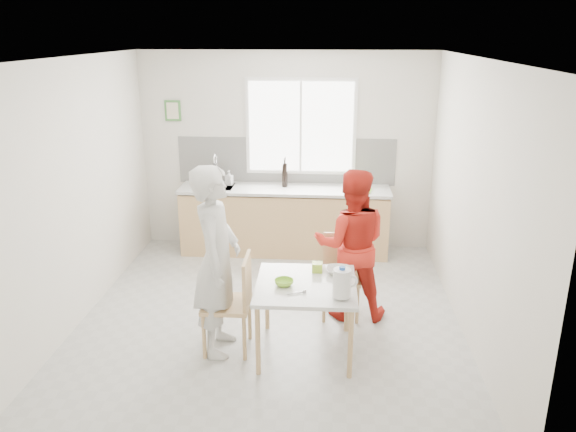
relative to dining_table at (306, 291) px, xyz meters
name	(u,v)px	position (x,y,z in m)	size (l,w,h in m)	color
ground	(270,319)	(-0.40, 0.60, -0.64)	(4.50, 4.50, 0.00)	#B7B7B2
room_shell	(268,170)	(-0.40, 0.60, 1.01)	(4.50, 4.50, 4.50)	silver
window	(301,127)	(-0.20, 2.83, 1.06)	(1.50, 0.06, 1.30)	white
backsplash	(286,161)	(-0.40, 2.84, 0.59)	(3.00, 0.02, 0.65)	white
picture_frame	(173,111)	(-1.95, 2.83, 1.26)	(0.22, 0.03, 0.28)	#44853C
kitchen_counter	(284,223)	(-0.41, 2.55, -0.22)	(2.84, 0.64, 1.37)	tan
dining_table	(306,291)	(0.00, 0.00, 0.00)	(0.94, 0.94, 0.71)	silver
chair_left	(234,299)	(-0.68, -0.01, -0.11)	(0.45, 0.45, 0.96)	tan
chair_far	(341,271)	(0.34, 0.82, -0.15)	(0.41, 0.41, 0.88)	tan
person_white	(217,261)	(-0.83, -0.01, 0.27)	(0.67, 0.44, 1.83)	silver
person_red	(351,245)	(0.44, 0.77, 0.17)	(0.79, 0.61, 1.62)	red
bowl_green	(284,283)	(-0.20, -0.05, 0.10)	(0.18, 0.18, 0.06)	#8CD030
bowl_white	(338,271)	(0.30, 0.25, 0.10)	(0.23, 0.23, 0.06)	silver
milk_jug	(342,283)	(0.33, -0.28, 0.22)	(0.22, 0.16, 0.28)	white
green_box	(317,267)	(0.10, 0.28, 0.12)	(0.10, 0.10, 0.09)	#9FCA2E
spoon	(296,293)	(-0.08, -0.22, 0.08)	(0.01, 0.01, 0.16)	#A5A5AA
cutting_board	(358,190)	(0.58, 2.48, 0.29)	(0.35, 0.25, 0.01)	#7CCC2F
wine_bottle_a	(285,174)	(-0.40, 2.65, 0.44)	(0.07, 0.07, 0.32)	black
wine_bottle_b	(285,176)	(-0.41, 2.60, 0.43)	(0.07, 0.07, 0.30)	black
jar_amber	(284,179)	(-0.42, 2.69, 0.36)	(0.06, 0.06, 0.16)	brown
soap_bottle	(229,178)	(-1.17, 2.65, 0.38)	(0.09, 0.09, 0.20)	#999999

